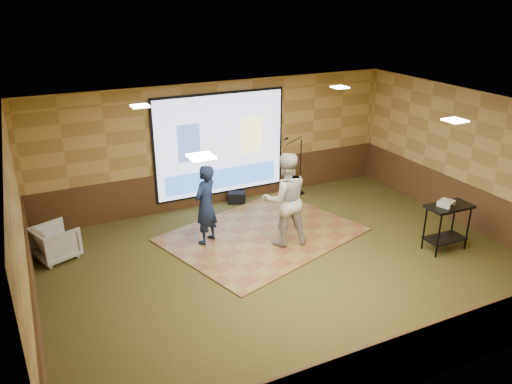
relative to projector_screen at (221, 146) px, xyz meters
name	(u,v)px	position (x,y,z in m)	size (l,w,h in m)	color
ground	(289,265)	(0.00, -3.44, -1.47)	(9.00, 9.00, 0.00)	#293518
room_shell	(291,163)	(0.00, -3.44, 0.62)	(9.04, 7.04, 3.02)	tan
wainscot_back	(221,184)	(0.00, 0.04, -1.00)	(9.00, 0.04, 0.95)	#492B18
wainscot_front	(417,356)	(0.00, -6.92, -1.00)	(9.00, 0.04, 0.95)	#492B18
wainscot_left	(35,303)	(-4.48, -3.44, -1.00)	(0.04, 7.00, 0.95)	#492B18
wainscot_right	(462,203)	(4.48, -3.44, -1.00)	(0.04, 7.00, 0.95)	#492B18
projector_screen	(221,146)	(0.00, 0.00, 0.00)	(3.32, 0.06, 2.52)	black
downlight_nw	(140,106)	(-2.20, -1.64, 1.50)	(0.32, 0.32, 0.02)	#F8E8BA
downlight_ne	(340,87)	(2.20, -1.64, 1.50)	(0.32, 0.32, 0.02)	#F8E8BA
downlight_sw	(201,157)	(-2.20, -4.94, 1.50)	(0.32, 0.32, 0.02)	#F8E8BA
downlight_se	(455,120)	(2.20, -4.94, 1.50)	(0.32, 0.32, 0.02)	#F8E8BA
dance_floor	(263,234)	(0.12, -2.06, -1.46)	(3.88, 2.96, 0.03)	olive
player_left	(206,205)	(-1.10, -1.88, -0.60)	(0.62, 0.40, 1.69)	#162244
player_right	(285,199)	(0.35, -2.61, -0.46)	(0.96, 0.75, 1.97)	beige
av_table	(448,219)	(3.20, -4.23, -0.79)	(0.93, 0.49, 0.98)	black
projector	(446,203)	(3.11, -4.21, -0.44)	(0.31, 0.26, 0.10)	silver
mic_stand	(298,176)	(1.99, -0.34, -0.98)	(0.62, 0.25, 1.57)	black
banquet_chair	(56,242)	(-4.00, -1.20, -1.13)	(0.74, 0.76, 0.69)	gray
duffel_bag	(237,197)	(0.32, -0.19, -1.34)	(0.44, 0.29, 0.27)	black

